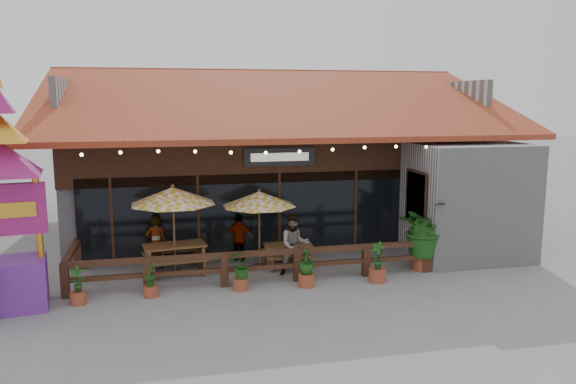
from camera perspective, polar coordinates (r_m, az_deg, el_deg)
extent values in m
plane|color=gray|center=(16.21, 2.25, -8.34)|extent=(100.00, 100.00, 0.00)
cube|color=#ABABB0|center=(22.46, -2.36, 1.89)|extent=(14.00, 10.00, 4.00)
cube|color=#3C2213|center=(17.10, -4.23, 3.55)|extent=(11.00, 0.16, 1.60)
cube|color=black|center=(17.33, -4.15, -2.06)|extent=(10.00, 0.12, 2.40)
cube|color=#FFB972|center=(17.53, -4.25, -1.93)|extent=(9.80, 0.05, 2.20)
cube|color=#ABABB0|center=(18.38, 17.75, -0.87)|extent=(3.50, 2.70, 3.60)
cube|color=red|center=(17.37, 12.89, -0.57)|extent=(0.06, 1.20, 1.50)
cube|color=#3C2213|center=(17.37, 12.86, -0.57)|extent=(0.04, 1.34, 1.64)
cube|color=#A94126|center=(18.84, -0.45, 9.29)|extent=(15.50, 7.05, 2.37)
cube|color=#A94126|center=(25.72, -3.85, 9.31)|extent=(15.50, 7.05, 2.37)
cube|color=#A94126|center=(22.29, -2.43, 12.18)|extent=(15.50, 0.30, 0.12)
cube|color=#ABABB0|center=(22.10, -20.75, 8.19)|extent=(0.20, 9.00, 1.80)
cube|color=#ABABB0|center=(24.53, 14.08, 8.58)|extent=(0.20, 9.00, 1.80)
cube|color=black|center=(17.16, -0.86, 3.59)|extent=(2.20, 0.10, 0.55)
cube|color=silver|center=(17.10, -0.82, 3.57)|extent=(1.80, 0.02, 0.25)
cube|color=#3C2213|center=(17.17, -17.46, -2.59)|extent=(0.08, 0.08, 2.40)
cube|color=#3C2213|center=(17.14, -9.10, -2.29)|extent=(0.08, 0.08, 2.40)
cube|color=#3C2213|center=(17.47, -0.89, -1.94)|extent=(0.08, 0.08, 2.40)
cube|color=#3C2213|center=(18.14, 6.86, -1.58)|extent=(0.08, 0.08, 2.40)
sphere|color=#EDCD82|center=(15.17, -20.24, 3.57)|extent=(0.09, 0.09, 0.09)
sphere|color=#EDCD82|center=(15.07, -16.66, 3.88)|extent=(0.09, 0.09, 0.09)
sphere|color=#EDCD82|center=(15.04, -13.04, 4.05)|extent=(0.09, 0.09, 0.09)
sphere|color=#EDCD82|center=(15.07, -9.42, 4.07)|extent=(0.09, 0.09, 0.09)
sphere|color=#EDCD82|center=(15.16, -5.82, 4.02)|extent=(0.09, 0.09, 0.09)
sphere|color=#EDCD82|center=(15.30, -2.28, 4.01)|extent=(0.09, 0.09, 0.09)
sphere|color=#EDCD82|center=(15.50, 1.19, 4.12)|extent=(0.09, 0.09, 0.09)
sphere|color=#EDCD82|center=(15.76, 4.55, 4.33)|extent=(0.09, 0.09, 0.09)
sphere|color=#EDCD82|center=(16.06, 7.80, 4.50)|extent=(0.09, 0.09, 0.09)
sphere|color=#EDCD82|center=(16.42, 10.91, 4.56)|extent=(0.09, 0.09, 0.09)
sphere|color=#EDCD82|center=(16.83, 13.88, 4.47)|extent=(0.09, 0.09, 0.09)
cube|color=#4B2A1B|center=(15.28, -21.72, -8.37)|extent=(0.20, 0.20, 0.90)
cube|color=#4B2A1B|center=(15.09, -14.13, -8.19)|extent=(0.20, 0.20, 0.90)
cube|color=#4B2A1B|center=(15.16, -6.48, -7.88)|extent=(0.20, 0.20, 0.90)
cube|color=#4B2A1B|center=(15.49, 0.95, -7.44)|extent=(0.20, 0.20, 0.90)
cube|color=#4B2A1B|center=(16.07, 7.94, -6.91)|extent=(0.20, 0.20, 0.90)
cube|color=#4B2A1B|center=(16.77, 13.74, -6.39)|extent=(0.20, 0.20, 0.90)
cube|color=#4B2A1B|center=(15.17, -3.11, -6.25)|extent=(9.80, 0.16, 0.14)
cube|color=#4B2A1B|center=(15.28, -3.10, -7.69)|extent=(9.80, 0.12, 0.12)
cube|color=#4B2A1B|center=(16.36, -21.15, -5.72)|extent=(0.16, 2.50, 0.14)
cube|color=#4B2A1B|center=(17.56, -20.55, -6.01)|extent=(0.20, 0.20, 0.90)
cylinder|color=brown|center=(16.23, -11.49, -4.04)|extent=(0.06, 0.06, 2.43)
cone|color=gold|center=(16.02, -11.62, -0.35)|extent=(3.13, 3.13, 0.48)
sphere|color=brown|center=(15.98, -11.65, 0.58)|extent=(0.11, 0.11, 0.11)
cylinder|color=black|center=(16.55, -11.36, -8.03)|extent=(0.47, 0.47, 0.06)
cylinder|color=brown|center=(16.61, -2.93, -3.95)|extent=(0.06, 0.06, 2.21)
cone|color=gold|center=(16.42, -2.96, -0.69)|extent=(2.89, 2.89, 0.43)
sphere|color=brown|center=(16.38, -2.96, 0.14)|extent=(0.10, 0.10, 0.10)
cylinder|color=black|center=(16.90, -2.90, -7.50)|extent=(0.42, 0.42, 0.06)
cube|color=brown|center=(16.47, -11.44, -5.34)|extent=(1.83, 1.04, 0.06)
cube|color=brown|center=(16.48, -14.02, -6.87)|extent=(0.19, 0.76, 0.80)
cube|color=brown|center=(16.70, -8.82, -6.47)|extent=(0.19, 0.76, 0.80)
cube|color=brown|center=(15.99, -11.06, -6.98)|extent=(1.76, 0.53, 0.05)
cube|color=brown|center=(17.12, -11.73, -5.90)|extent=(1.76, 0.53, 0.05)
cube|color=brown|center=(16.79, -0.03, -5.38)|extent=(1.43, 0.69, 0.05)
cube|color=brown|center=(16.77, -2.11, -6.56)|extent=(0.08, 0.62, 0.65)
cube|color=brown|center=(17.01, 2.02, -6.33)|extent=(0.08, 0.62, 0.65)
cube|color=brown|center=(16.41, 0.32, -6.69)|extent=(1.42, 0.28, 0.04)
cube|color=brown|center=(17.32, -0.35, -5.82)|extent=(1.42, 0.28, 0.04)
cube|color=#6D2999|center=(14.98, -26.35, -8.43)|extent=(1.77, 1.43, 1.21)
cube|color=#9A1C6B|center=(14.56, -26.87, -1.62)|extent=(1.83, 0.51, 1.21)
cube|color=gold|center=(14.42, -27.00, -1.72)|extent=(1.40, 0.24, 0.35)
cylinder|color=gold|center=(14.44, -24.11, -2.32)|extent=(0.16, 0.16, 2.01)
cylinder|color=brown|center=(17.01, 13.45, -7.02)|extent=(0.56, 0.56, 0.41)
imported|color=#1B5418|center=(16.75, 13.59, -3.58)|extent=(1.96, 1.88, 1.68)
sphere|color=#1B5418|center=(16.80, 14.12, -4.67)|extent=(0.56, 0.56, 0.56)
sphere|color=#1B5418|center=(16.84, 13.03, -3.94)|extent=(0.49, 0.49, 0.49)
imported|color=#3C2213|center=(16.99, -13.26, -5.00)|extent=(0.60, 0.42, 1.57)
imported|color=#3C2213|center=(15.90, 0.66, -5.38)|extent=(0.89, 0.71, 1.76)
imported|color=#3C2213|center=(17.28, -4.93, -4.70)|extent=(0.94, 0.69, 1.48)
cylinder|color=brown|center=(14.81, -20.53, -10.05)|extent=(0.39, 0.39, 0.31)
imported|color=#1B5418|center=(14.67, -20.64, -8.30)|extent=(0.35, 0.25, 0.64)
cylinder|color=brown|center=(14.80, -13.74, -9.77)|extent=(0.36, 0.36, 0.29)
imported|color=#1B5418|center=(14.67, -13.81, -8.12)|extent=(0.36, 0.40, 0.60)
cylinder|color=brown|center=(14.92, -4.83, -9.33)|extent=(0.39, 0.39, 0.31)
imported|color=#1B5418|center=(14.77, -4.85, -7.56)|extent=(0.63, 0.56, 0.65)
cylinder|color=brown|center=(15.15, 1.89, -8.93)|extent=(0.44, 0.44, 0.35)
imported|color=#1B5418|center=(14.99, 1.90, -6.98)|extent=(0.56, 0.56, 0.72)
cylinder|color=brown|center=(15.69, 9.05, -8.36)|extent=(0.46, 0.46, 0.37)
imported|color=#1B5418|center=(15.53, 9.10, -6.39)|extent=(0.47, 0.47, 0.75)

